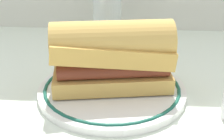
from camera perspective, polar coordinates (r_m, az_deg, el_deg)
The scene contains 4 objects.
ground_plane at distance 0.56m, azimuth -2.12°, elevation -5.04°, with size 1.50×1.50×0.00m, color silver.
plate at distance 0.57m, azimuth -0.00°, elevation -3.37°, with size 0.26×0.26×0.01m.
sausage_sandwich at distance 0.54m, azimuth -0.00°, elevation 2.67°, with size 0.21×0.11×0.12m.
drinking_glass at distance 0.80m, azimuth -0.85°, elevation 8.47°, with size 0.07×0.07×0.12m.
Camera 1 is at (0.05, -0.48, 0.28)m, focal length 52.69 mm.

